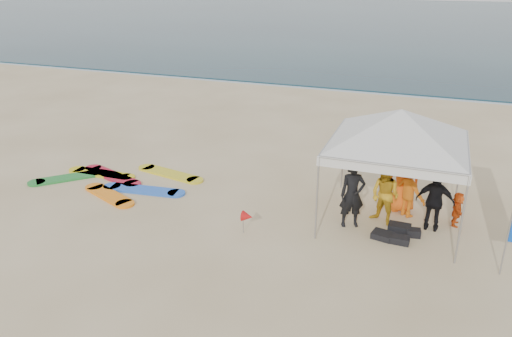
{
  "coord_description": "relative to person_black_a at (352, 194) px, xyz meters",
  "views": [
    {
      "loc": [
        4.52,
        -9.44,
        6.41
      ],
      "look_at": [
        0.07,
        2.6,
        1.2
      ],
      "focal_mm": 35.0,
      "sensor_mm": 36.0,
      "label": 1
    }
  ],
  "objects": [
    {
      "name": "person_orange_a",
      "position": [
        1.38,
        1.11,
        -0.13
      ],
      "size": [
        1.15,
        1.07,
        1.56
      ],
      "primitive_type": "imported",
      "rotation": [
        0.0,
        0.0,
        2.49
      ],
      "color": "orange",
      "rests_on": "ground"
    },
    {
      "name": "marker_pennant",
      "position": [
        -2.4,
        -1.37,
        -0.41
      ],
      "size": [
        0.28,
        0.28,
        0.64
      ],
      "color": "#A5A5A8",
      "rests_on": "ground"
    },
    {
      "name": "person_black_b",
      "position": [
        2.04,
        0.51,
        -0.09
      ],
      "size": [
        0.99,
        0.47,
        1.64
      ],
      "primitive_type": "imported",
      "rotation": [
        0.0,
        0.0,
        3.07
      ],
      "color": "black",
      "rests_on": "ground"
    },
    {
      "name": "person_orange_b",
      "position": [
        1.16,
        1.41,
        0.06
      ],
      "size": [
        1.11,
        0.94,
        1.93
      ],
      "primitive_type": "imported",
      "rotation": [
        0.0,
        0.0,
        3.56
      ],
      "color": "orange",
      "rests_on": "ground"
    },
    {
      "name": "canopy_tent",
      "position": [
        0.96,
        0.68,
        2.19
      ],
      "size": [
        4.71,
        4.71,
        3.56
      ],
      "color": "#A5A5A8",
      "rests_on": "ground"
    },
    {
      "name": "surfboard_spread",
      "position": [
        -7.51,
        0.34,
        -0.87
      ],
      "size": [
        4.89,
        3.17,
        0.07
      ],
      "color": "#227F31",
      "rests_on": "ground"
    },
    {
      "name": "shoreline_foam",
      "position": [
        -2.8,
        15.74,
        -0.9
      ],
      "size": [
        160.0,
        1.2,
        0.01
      ],
      "primitive_type": "cube",
      "color": "silver",
      "rests_on": "ground"
    },
    {
      "name": "ground",
      "position": [
        -2.8,
        -2.46,
        -0.91
      ],
      "size": [
        120.0,
        120.0,
        0.0
      ],
      "primitive_type": "plane",
      "color": "beige",
      "rests_on": "ground"
    },
    {
      "name": "ocean",
      "position": [
        -2.8,
        57.54,
        -0.87
      ],
      "size": [
        160.0,
        84.0,
        0.08
      ],
      "primitive_type": "cube",
      "color": "#0C2633",
      "rests_on": "ground"
    },
    {
      "name": "person_black_a",
      "position": [
        0.0,
        0.0,
        0.0
      ],
      "size": [
        0.78,
        0.67,
        1.81
      ],
      "primitive_type": "imported",
      "rotation": [
        0.0,
        0.0,
        0.44
      ],
      "color": "black",
      "rests_on": "ground"
    },
    {
      "name": "gear_pile",
      "position": [
        1.24,
        -0.18,
        -0.81
      ],
      "size": [
        1.21,
        0.91,
        0.22
      ],
      "color": "black",
      "rests_on": "ground"
    },
    {
      "name": "person_seated",
      "position": [
        2.63,
        1.01,
        -0.44
      ],
      "size": [
        0.3,
        0.88,
        0.94
      ],
      "primitive_type": "imported",
      "rotation": [
        0.0,
        0.0,
        1.55
      ],
      "color": "#E35214",
      "rests_on": "ground"
    },
    {
      "name": "person_yellow",
      "position": [
        0.79,
        0.44,
        -0.08
      ],
      "size": [
        1.01,
        0.93,
        1.66
      ],
      "primitive_type": "imported",
      "rotation": [
        0.0,
        0.0,
        -0.49
      ],
      "color": "gold",
      "rests_on": "ground"
    }
  ]
}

